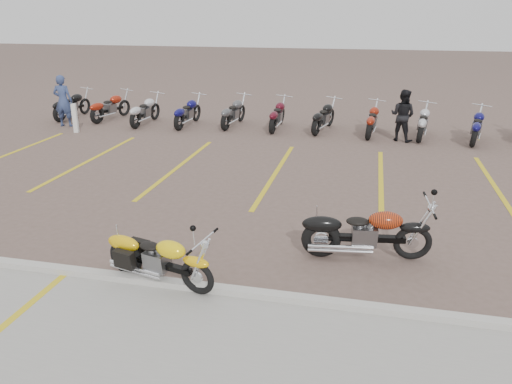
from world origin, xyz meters
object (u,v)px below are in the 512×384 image
at_px(yellow_cruiser, 158,260).
at_px(person_a, 63,101).
at_px(flame_cruiser, 363,234).
at_px(person_b, 403,115).
at_px(bollard, 75,118).

bearing_deg(yellow_cruiser, person_a, 143.35).
distance_m(flame_cruiser, person_a, 13.69).
bearing_deg(person_b, bollard, 32.11).
distance_m(flame_cruiser, bollard, 12.47).
height_order(yellow_cruiser, bollard, bollard).
bearing_deg(bollard, yellow_cruiser, -52.08).
relative_size(yellow_cruiser, person_a, 1.03).
distance_m(flame_cruiser, person_b, 8.78).
height_order(flame_cruiser, person_a, person_a).
xyz_separation_m(yellow_cruiser, person_a, (-7.90, 9.76, 0.53)).
distance_m(person_b, bollard, 11.12).
height_order(flame_cruiser, person_b, person_b).
bearing_deg(person_b, person_a, 27.77).
relative_size(yellow_cruiser, flame_cruiser, 0.88).
relative_size(yellow_cruiser, bollard, 1.93).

